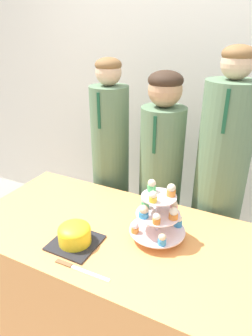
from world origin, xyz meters
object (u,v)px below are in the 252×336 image
object	(u,v)px
cupcake_stand	(158,213)
cake_knife	(73,267)
student_0	(111,174)
student_2	(218,194)
round_cake	(75,234)
student_1	(160,188)

from	to	relation	value
cupcake_stand	cake_knife	bearing A→B (deg)	-124.67
student_0	student_2	size ratio (longest dim) A/B	0.95
round_cake	student_1	size ratio (longest dim) A/B	0.15
student_0	student_2	world-z (taller)	student_2
student_0	student_2	bearing A→B (deg)	0.00
student_0	student_1	distance (m)	0.37
cake_knife	student_0	world-z (taller)	student_0
cake_knife	cupcake_stand	xyz separation A→B (m)	(0.25, 0.35, 0.14)
round_cake	cupcake_stand	xyz separation A→B (m)	(0.33, 0.22, 0.08)
student_1	cupcake_stand	bearing A→B (deg)	-70.65
student_0	student_2	distance (m)	0.74
round_cake	cake_knife	size ratio (longest dim) A/B	0.82
student_0	student_1	bearing A→B (deg)	0.00
round_cake	student_1	distance (m)	0.75
cupcake_stand	student_0	distance (m)	0.77
cupcake_stand	student_1	size ratio (longest dim) A/B	0.20
cupcake_stand	student_1	xyz separation A→B (m)	(-0.18, 0.51, -0.16)
cupcake_stand	student_2	bearing A→B (deg)	69.86
student_2	student_0	bearing A→B (deg)	-180.00
student_0	student_2	xyz separation A→B (m)	(0.74, 0.00, 0.03)
round_cake	student_0	size ratio (longest dim) A/B	0.14
round_cake	cake_knife	bearing A→B (deg)	-58.03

